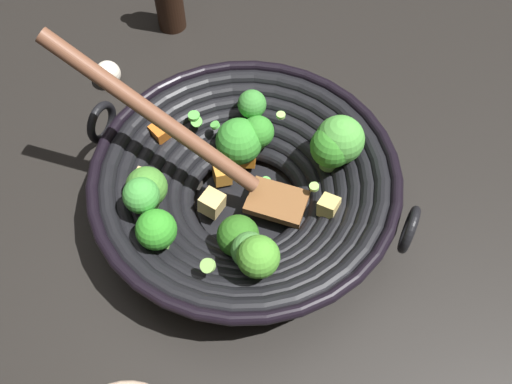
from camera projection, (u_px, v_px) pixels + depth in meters
The scene contains 3 objects.
ground_plane at pixel (246, 208), 0.66m from camera, with size 4.00×4.00×0.00m, color black.
wok at pixel (245, 183), 0.61m from camera, with size 0.38×0.36×0.23m.
garlic_bulb at pixel (108, 73), 0.77m from camera, with size 0.04×0.04×0.04m, color silver.
Camera 1 is at (-0.03, -0.34, 0.57)m, focal length 36.46 mm.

